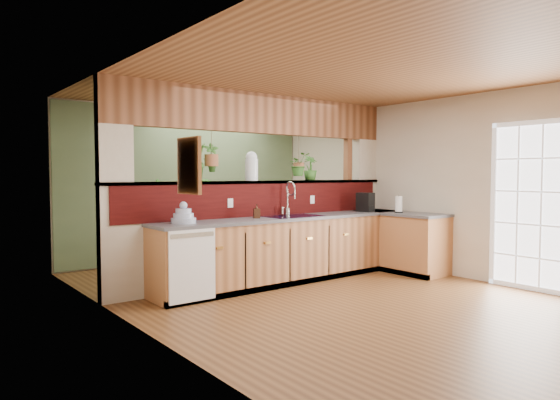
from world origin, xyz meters
TOP-DOWN VIEW (x-y plane):
  - ground at (0.00, 0.00)m, footprint 4.60×7.00m
  - ceiling at (0.00, 0.00)m, footprint 4.60×7.00m
  - wall_back at (0.00, 3.50)m, footprint 4.60×0.02m
  - wall_left at (-2.30, 0.00)m, footprint 0.02×7.00m
  - wall_right at (2.30, 0.00)m, footprint 0.02×7.00m
  - pass_through_partition at (0.03, 1.35)m, footprint 4.60×0.21m
  - pass_through_ledge at (0.00, 1.35)m, footprint 4.60×0.21m
  - header_beam at (0.00, 1.35)m, footprint 4.60×0.15m
  - sage_backwall at (0.00, 3.48)m, footprint 4.55×0.02m
  - countertop at (0.84, 0.87)m, footprint 4.14×1.52m
  - dishwasher at (-1.48, 0.66)m, footprint 0.58×0.03m
  - navy_sink at (0.25, 0.98)m, footprint 0.82×0.50m
  - french_door at (2.27, -1.30)m, footprint 0.06×1.02m
  - framed_print at (-2.27, -0.80)m, footprint 0.04×0.35m
  - faucet at (0.30, 1.13)m, footprint 0.21×0.21m
  - dish_stack at (-1.42, 1.00)m, footprint 0.30×0.30m
  - soap_dispenser at (-0.34, 1.02)m, footprint 0.11×0.11m
  - coffee_maker at (1.65, 0.91)m, footprint 0.16×0.26m
  - paper_towel at (1.90, 0.47)m, footprint 0.12×0.12m
  - glass_jar at (-0.19, 1.35)m, footprint 0.18×0.18m
  - ledge_plant_left at (-1.03, 1.35)m, footprint 0.34×0.31m
  - ledge_plant_right at (0.89, 1.35)m, footprint 0.21×0.21m
  - hanging_plant_a at (-0.82, 1.35)m, footprint 0.24×0.20m
  - hanging_plant_b at (0.66, 1.35)m, footprint 0.35×0.32m
  - shelving_console at (-0.35, 3.25)m, footprint 1.49×0.79m
  - shelf_plant_a at (-0.73, 3.25)m, footprint 0.26×0.22m
  - shelf_plant_b at (0.16, 3.25)m, footprint 0.27×0.27m
  - floor_plant at (0.72, 2.18)m, footprint 0.71×0.65m

SIDE VIEW (x-z plane):
  - ground at x=0.00m, z-range -0.01..0.01m
  - floor_plant at x=0.72m, z-range 0.00..0.68m
  - countertop at x=0.84m, z-range 0.00..0.90m
  - dishwasher at x=-1.48m, z-range 0.05..0.87m
  - shelving_console at x=-0.35m, z-range 0.02..0.98m
  - navy_sink at x=0.25m, z-range 0.73..0.91m
  - dish_stack at x=-1.42m, z-range 0.85..1.11m
  - soap_dispenser at x=-0.34m, z-range 0.90..1.09m
  - paper_towel at x=1.90m, z-range 0.89..1.15m
  - coffee_maker at x=1.65m, z-range 0.89..1.18m
  - french_door at x=2.27m, z-range -0.03..2.13m
  - faucet at x=0.30m, z-range 0.92..1.40m
  - pass_through_partition at x=0.03m, z-range -0.11..2.49m
  - shelf_plant_b at x=0.16m, z-range 0.98..1.40m
  - shelf_plant_a at x=-0.73m, z-range 0.98..1.41m
  - wall_back at x=0.00m, z-range 0.00..2.60m
  - wall_left at x=-2.30m, z-range 0.00..2.60m
  - wall_right at x=2.30m, z-range 0.00..2.60m
  - sage_backwall at x=0.00m, z-range 0.02..2.58m
  - pass_through_ledge at x=0.00m, z-range 1.35..1.39m
  - framed_print at x=-2.27m, z-range 1.32..1.78m
  - ledge_plant_right at x=0.89m, z-range 1.39..1.76m
  - glass_jar at x=-0.19m, z-range 1.39..1.80m
  - ledge_plant_left at x=-1.03m, z-range 1.39..1.88m
  - hanging_plant_b at x=0.66m, z-range 1.51..2.04m
  - hanging_plant_a at x=-0.82m, z-range 1.57..2.07m
  - header_beam at x=0.00m, z-range 2.05..2.60m
  - ceiling at x=0.00m, z-range 2.60..2.60m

